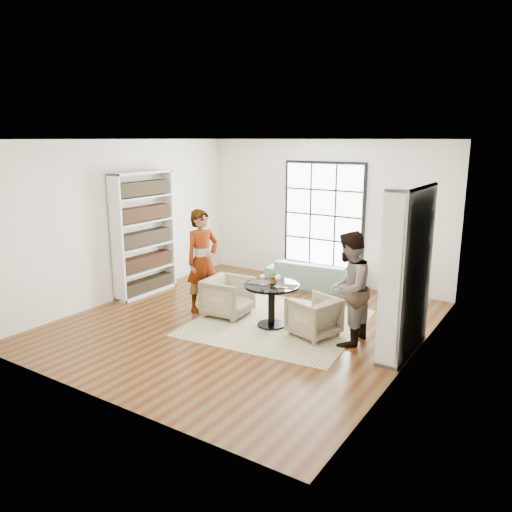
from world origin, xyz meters
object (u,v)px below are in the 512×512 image
Objects in this scene: person_right at (348,289)px; wine_glass_right at (278,278)px; armchair_right at (314,317)px; flower_centerpiece at (274,277)px; person_left at (202,261)px; pedestal_table at (272,296)px; armchair_left at (228,297)px; sofa at (314,275)px; wine_glass_left at (262,277)px.

person_right is 8.12× the size of wine_glass_right.
flower_centerpiece reaches higher than armchair_right.
wine_glass_right is at bearing -78.38° from person_left.
pedestal_table is 1.31× the size of armchair_right.
flower_centerpiece reaches higher than armchair_left.
pedestal_table is 4.49× the size of flower_centerpiece.
pedestal_table is 0.46× the size of sofa.
person_left is at bearing -178.68° from flower_centerpiece.
wine_glass_left is 0.84× the size of wine_glass_right.
person_left is at bearing 85.25° from armchair_left.
wine_glass_left is at bearing 91.72° from sofa.
armchair_left is at bearing -177.87° from flower_centerpiece.
sofa is at bearing -17.33° from armchair_left.
person_right reaches higher than armchair_right.
sofa is at bearing 96.48° from wine_glass_left.
pedestal_table is at bearing -90.07° from person_right.
pedestal_table is 0.79m from armchair_right.
pedestal_table reaches higher than armchair_right.
wine_glass_left reaches higher than sofa.
flower_centerpiece is at bearing -92.84° from person_right.
wine_glass_right is 1.05× the size of flower_centerpiece.
wine_glass_left is (-0.11, -0.11, 0.32)m from pedestal_table.
pedestal_table is 0.49× the size of person_left.
sofa is at bearing 99.69° from flower_centerpiece.
armchair_left is 0.79m from person_left.
person_left is 1.35m from wine_glass_left.
person_left is 1.46m from flower_centerpiece.
armchair_left is 0.44× the size of person_right.
armchair_left is 0.95m from wine_glass_left.
person_left is at bearing -73.27° from armchair_right.
wine_glass_right is (1.62, -0.12, -0.04)m from person_left.
armchair_left is 2.27m from person_right.
armchair_left is at bearing -91.20° from person_right.
person_left reaches higher than armchair_left.
flower_centerpiece is at bearing 138.33° from wine_glass_right.
sofa is 9.68× the size of flower_centerpiece.
person_left is 10.33× the size of wine_glass_left.
person_left is at bearing 175.92° from wine_glass_right.
person_left is 1.62m from wine_glass_right.
armchair_left is at bearing -74.30° from person_left.
flower_centerpiece is (0.11, 0.18, -0.03)m from wine_glass_left.
armchair_left is at bearing -73.35° from armchair_right.
sofa is 2.53m from wine_glass_left.
pedestal_table is 0.36m from wine_glass_left.
sofa is 2.82× the size of armchair_right.
armchair_right is 0.40× the size of person_right.
person_right is at bearing 0.88° from pedestal_table.
wine_glass_left is at bearing -64.18° from armchair_right.
flower_centerpiece reaches higher than wine_glass_left.
armchair_right is 3.25× the size of wine_glass_right.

